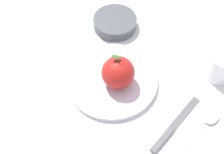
# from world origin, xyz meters

# --- Properties ---
(ground_plane) EXTENTS (2.40, 2.40, 0.00)m
(ground_plane) POSITION_xyz_m (0.00, 0.00, 0.00)
(ground_plane) COLOR silver
(dinner_plate) EXTENTS (0.23, 0.23, 0.01)m
(dinner_plate) POSITION_xyz_m (0.04, 0.02, 0.01)
(dinner_plate) COLOR silver
(dinner_plate) RESTS_ON ground_plane
(apple) EXTENTS (0.08, 0.08, 0.10)m
(apple) POSITION_xyz_m (0.02, 0.02, 0.06)
(apple) COLOR #B21E19
(apple) RESTS_ON dinner_plate
(side_bowl) EXTENTS (0.13, 0.13, 0.03)m
(side_bowl) POSITION_xyz_m (0.20, -0.09, 0.02)
(side_bowl) COLOR #4C5156
(side_bowl) RESTS_ON ground_plane
(cup) EXTENTS (0.07, 0.07, 0.08)m
(cup) POSITION_xyz_m (-0.10, -0.22, 0.04)
(cup) COLOR white
(cup) RESTS_ON ground_plane
(knife) EXTENTS (0.06, 0.18, 0.01)m
(knife) POSITION_xyz_m (-0.15, -0.02, 0.00)
(knife) COLOR #59595E
(knife) RESTS_ON ground_plane
(spoon) EXTENTS (0.07, 0.18, 0.01)m
(spoon) POSITION_xyz_m (-0.19, -0.10, 0.01)
(spoon) COLOR silver
(spoon) RESTS_ON ground_plane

